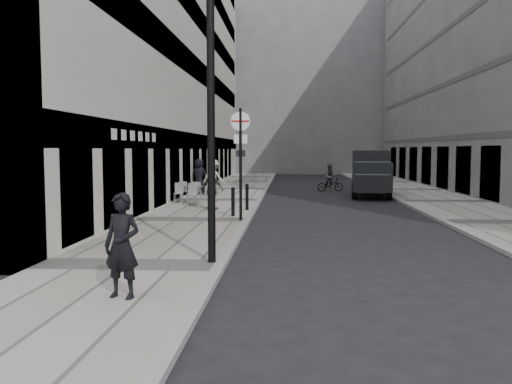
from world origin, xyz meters
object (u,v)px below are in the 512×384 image
(panel_van, at_px, (371,171))
(cyclist, at_px, (330,181))
(sign_post, at_px, (241,149))
(lamppost, at_px, (211,93))
(walking_man, at_px, (122,246))

(panel_van, xyz_separation_m, cyclist, (-1.96, 3.47, -0.77))
(sign_post, xyz_separation_m, lamppost, (0.00, -7.14, 1.22))
(sign_post, bearing_deg, cyclist, 69.26)
(cyclist, bearing_deg, walking_man, -108.81)
(panel_van, bearing_deg, walking_man, -102.36)
(walking_man, bearing_deg, panel_van, 86.54)
(walking_man, relative_size, lamppost, 0.27)
(lamppost, bearing_deg, cyclist, 79.05)
(sign_post, height_order, panel_van, sign_post)
(walking_man, distance_m, lamppost, 4.26)
(walking_man, relative_size, cyclist, 1.04)
(sign_post, relative_size, cyclist, 2.29)
(panel_van, distance_m, cyclist, 4.06)
(sign_post, relative_size, panel_van, 0.70)
(panel_van, relative_size, cyclist, 3.27)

